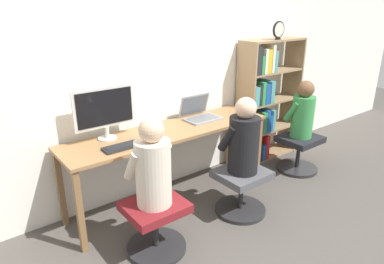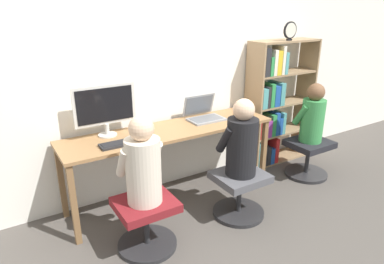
{
  "view_description": "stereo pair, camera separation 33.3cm",
  "coord_description": "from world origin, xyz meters",
  "px_view_note": "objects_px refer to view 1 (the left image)",
  "views": [
    {
      "loc": [
        -1.76,
        -2.35,
        1.92
      ],
      "look_at": [
        0.15,
        0.12,
        0.76
      ],
      "focal_mm": 32.0,
      "sensor_mm": 36.0,
      "label": 1
    },
    {
      "loc": [
        -1.49,
        -2.54,
        1.92
      ],
      "look_at": [
        0.15,
        0.12,
        0.76
      ],
      "focal_mm": 32.0,
      "sensor_mm": 36.0,
      "label": 2
    }
  ],
  "objects_px": {
    "laptop": "(200,114)",
    "office_chair_side": "(299,151)",
    "keyboard": "(125,146)",
    "bookshelf": "(263,105)",
    "person_at_monitor": "(153,167)",
    "desktop_monitor": "(105,111)",
    "office_chair_left": "(156,223)",
    "desk_clock": "(279,30)",
    "person_at_laptop": "(244,139)",
    "office_chair_right": "(241,189)",
    "person_near_shelf": "(303,112)"
  },
  "relations": [
    {
      "from": "office_chair_side",
      "to": "laptop",
      "type": "bearing_deg",
      "value": 157.5
    },
    {
      "from": "keyboard",
      "to": "person_at_laptop",
      "type": "distance_m",
      "value": 1.07
    },
    {
      "from": "person_at_monitor",
      "to": "office_chair_side",
      "type": "bearing_deg",
      "value": 4.9
    },
    {
      "from": "person_at_laptop",
      "to": "desk_clock",
      "type": "distance_m",
      "value": 1.61
    },
    {
      "from": "laptop",
      "to": "bookshelf",
      "type": "bearing_deg",
      "value": 1.3
    },
    {
      "from": "bookshelf",
      "to": "office_chair_side",
      "type": "relative_size",
      "value": 3.08
    },
    {
      "from": "laptop",
      "to": "office_chair_right",
      "type": "height_order",
      "value": "laptop"
    },
    {
      "from": "office_chair_side",
      "to": "office_chair_left",
      "type": "bearing_deg",
      "value": -174.96
    },
    {
      "from": "person_at_laptop",
      "to": "bookshelf",
      "type": "relative_size",
      "value": 0.47
    },
    {
      "from": "person_at_monitor",
      "to": "person_at_laptop",
      "type": "distance_m",
      "value": 0.96
    },
    {
      "from": "keyboard",
      "to": "office_chair_side",
      "type": "relative_size",
      "value": 0.78
    },
    {
      "from": "office_chair_left",
      "to": "person_at_laptop",
      "type": "height_order",
      "value": "person_at_laptop"
    },
    {
      "from": "office_chair_left",
      "to": "desk_clock",
      "type": "xyz_separation_m",
      "value": [
        2.14,
        0.63,
        1.4
      ]
    },
    {
      "from": "office_chair_right",
      "to": "person_near_shelf",
      "type": "height_order",
      "value": "person_near_shelf"
    },
    {
      "from": "office_chair_right",
      "to": "person_at_laptop",
      "type": "xyz_separation_m",
      "value": [
        0.0,
        0.01,
        0.51
      ]
    },
    {
      "from": "keyboard",
      "to": "person_at_monitor",
      "type": "xyz_separation_m",
      "value": [
        -0.0,
        -0.45,
        -0.02
      ]
    },
    {
      "from": "office_chair_left",
      "to": "person_at_monitor",
      "type": "height_order",
      "value": "person_at_monitor"
    },
    {
      "from": "person_at_monitor",
      "to": "bookshelf",
      "type": "bearing_deg",
      "value": 18.7
    },
    {
      "from": "desktop_monitor",
      "to": "office_chair_side",
      "type": "relative_size",
      "value": 1.16
    },
    {
      "from": "desktop_monitor",
      "to": "person_near_shelf",
      "type": "distance_m",
      "value": 2.29
    },
    {
      "from": "person_at_monitor",
      "to": "bookshelf",
      "type": "height_order",
      "value": "bookshelf"
    },
    {
      "from": "bookshelf",
      "to": "person_at_monitor",
      "type": "bearing_deg",
      "value": -161.3
    },
    {
      "from": "desk_clock",
      "to": "keyboard",
      "type": "bearing_deg",
      "value": -175.43
    },
    {
      "from": "bookshelf",
      "to": "office_chair_side",
      "type": "height_order",
      "value": "bookshelf"
    },
    {
      "from": "keyboard",
      "to": "desk_clock",
      "type": "bearing_deg",
      "value": 4.57
    },
    {
      "from": "person_at_laptop",
      "to": "bookshelf",
      "type": "xyz_separation_m",
      "value": [
        1.09,
        0.72,
        -0.02
      ]
    },
    {
      "from": "office_chair_right",
      "to": "desk_clock",
      "type": "relative_size",
      "value": 2.37
    },
    {
      "from": "bookshelf",
      "to": "office_chair_side",
      "type": "distance_m",
      "value": 0.71
    },
    {
      "from": "keyboard",
      "to": "person_at_laptop",
      "type": "bearing_deg",
      "value": -26.53
    },
    {
      "from": "person_at_laptop",
      "to": "person_near_shelf",
      "type": "height_order",
      "value": "person_at_laptop"
    },
    {
      "from": "office_chair_left",
      "to": "desktop_monitor",
      "type": "bearing_deg",
      "value": 92.75
    },
    {
      "from": "person_at_monitor",
      "to": "person_near_shelf",
      "type": "xyz_separation_m",
      "value": [
        2.17,
        0.19,
        -0.01
      ]
    },
    {
      "from": "laptop",
      "to": "keyboard",
      "type": "bearing_deg",
      "value": -167.71
    },
    {
      "from": "desk_clock",
      "to": "desktop_monitor",
      "type": "bearing_deg",
      "value": 177.19
    },
    {
      "from": "person_at_laptop",
      "to": "office_chair_right",
      "type": "bearing_deg",
      "value": -90.0
    },
    {
      "from": "office_chair_side",
      "to": "person_near_shelf",
      "type": "bearing_deg",
      "value": 90.0
    },
    {
      "from": "office_chair_left",
      "to": "person_at_monitor",
      "type": "bearing_deg",
      "value": 90.0
    },
    {
      "from": "office_chair_left",
      "to": "person_near_shelf",
      "type": "distance_m",
      "value": 2.24
    },
    {
      "from": "office_chair_right",
      "to": "bookshelf",
      "type": "bearing_deg",
      "value": 33.77
    },
    {
      "from": "laptop",
      "to": "office_chair_side",
      "type": "distance_m",
      "value": 1.38
    },
    {
      "from": "keyboard",
      "to": "office_chair_right",
      "type": "bearing_deg",
      "value": -26.79
    },
    {
      "from": "desktop_monitor",
      "to": "laptop",
      "type": "height_order",
      "value": "desktop_monitor"
    },
    {
      "from": "office_chair_side",
      "to": "person_at_monitor",
      "type": "bearing_deg",
      "value": -175.1
    },
    {
      "from": "office_chair_left",
      "to": "office_chair_side",
      "type": "relative_size",
      "value": 1.0
    },
    {
      "from": "keyboard",
      "to": "laptop",
      "type": "bearing_deg",
      "value": 12.29
    },
    {
      "from": "bookshelf",
      "to": "office_chair_side",
      "type": "bearing_deg",
      "value": -75.94
    },
    {
      "from": "desktop_monitor",
      "to": "person_near_shelf",
      "type": "bearing_deg",
      "value": -13.66
    },
    {
      "from": "office_chair_right",
      "to": "person_at_monitor",
      "type": "distance_m",
      "value": 1.09
    },
    {
      "from": "office_chair_left",
      "to": "desk_clock",
      "type": "bearing_deg",
      "value": 16.29
    },
    {
      "from": "bookshelf",
      "to": "desk_clock",
      "type": "height_order",
      "value": "desk_clock"
    }
  ]
}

